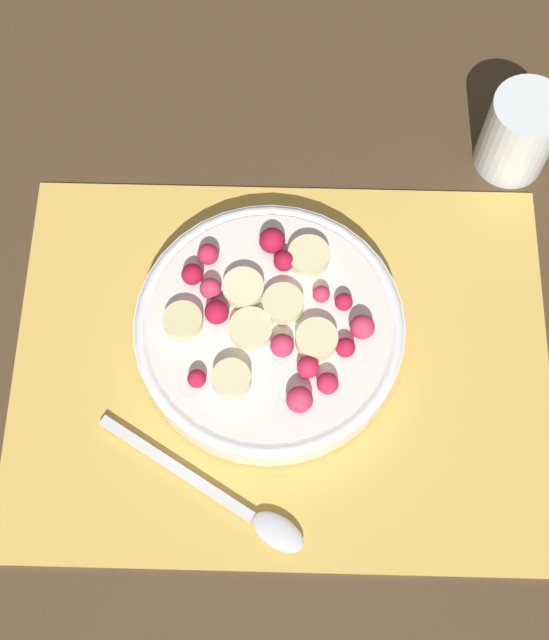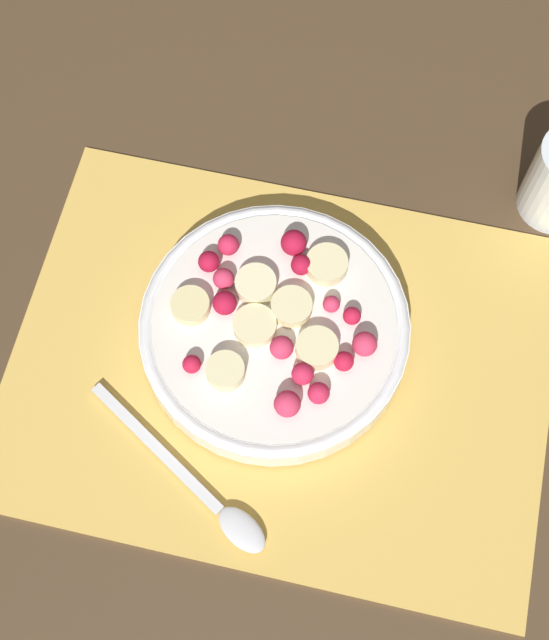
{
  "view_description": "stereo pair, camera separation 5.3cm",
  "coord_description": "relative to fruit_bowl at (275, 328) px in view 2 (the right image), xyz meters",
  "views": [
    {
      "loc": [
        -0.0,
        -0.25,
        0.71
      ],
      "look_at": [
        -0.01,
        0.02,
        0.04
      ],
      "focal_mm": 50.0,
      "sensor_mm": 36.0,
      "label": 1
    },
    {
      "loc": [
        0.05,
        -0.24,
        0.71
      ],
      "look_at": [
        -0.01,
        0.02,
        0.04
      ],
      "focal_mm": 50.0,
      "sensor_mm": 36.0,
      "label": 2
    }
  ],
  "objects": [
    {
      "name": "fruit_bowl",
      "position": [
        0.0,
        0.0,
        0.0
      ],
      "size": [
        0.22,
        0.22,
        0.05
      ],
      "color": "white",
      "rests_on": "placemat"
    },
    {
      "name": "ground_plane",
      "position": [
        0.01,
        -0.02,
        -0.03
      ],
      "size": [
        3.0,
        3.0,
        0.0
      ],
      "primitive_type": "plane",
      "color": "#4C3823"
    },
    {
      "name": "placemat",
      "position": [
        0.01,
        -0.02,
        -0.02
      ],
      "size": [
        0.45,
        0.34,
        0.01
      ],
      "color": "#E0B251",
      "rests_on": "ground_plane"
    },
    {
      "name": "spoon",
      "position": [
        -0.02,
        -0.14,
        -0.02
      ],
      "size": [
        0.17,
        0.11,
        0.01
      ],
      "rotation": [
        0.0,
        0.0,
        5.74
      ],
      "color": "silver",
      "rests_on": "placemat"
    }
  ]
}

